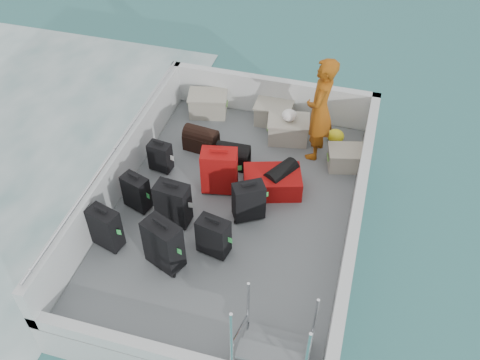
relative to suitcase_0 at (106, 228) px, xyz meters
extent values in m
plane|color=#195658|center=(1.43, 1.07, -0.94)|extent=(160.00, 160.00, 0.00)
cube|color=silver|center=(1.43, 1.07, -0.64)|extent=(3.60, 5.00, 0.60)
cube|color=slate|center=(1.43, 1.07, -0.33)|extent=(3.30, 4.70, 0.02)
cube|color=silver|center=(-0.30, 1.07, 0.03)|extent=(0.14, 5.00, 0.70)
cube|color=silver|center=(3.16, 1.07, 0.03)|extent=(0.14, 5.00, 0.70)
cube|color=silver|center=(1.43, 3.50, 0.03)|extent=(3.60, 0.14, 0.70)
cube|color=silver|center=(1.43, -1.36, -0.22)|extent=(3.60, 0.14, 0.20)
cylinder|color=silver|center=(-0.30, 1.07, 0.43)|extent=(0.04, 4.80, 0.04)
cube|color=black|center=(0.00, 0.00, 0.00)|extent=(0.46, 0.34, 0.64)
cube|color=black|center=(0.10, 0.76, -0.03)|extent=(0.43, 0.33, 0.57)
cube|color=black|center=(0.13, 1.60, -0.07)|extent=(0.36, 0.25, 0.50)
cube|color=black|center=(0.86, -0.09, 0.05)|extent=(0.56, 0.45, 0.74)
cube|color=black|center=(0.71, 0.64, 0.02)|extent=(0.48, 0.31, 0.68)
cube|color=#9C0D0C|center=(1.13, 1.43, 0.04)|extent=(0.57, 0.40, 0.71)
cube|color=black|center=(1.41, 0.27, -0.03)|extent=(0.46, 0.32, 0.58)
cube|color=black|center=(1.69, 1.00, -0.02)|extent=(0.50, 0.43, 0.61)
cube|color=#9C0D0C|center=(1.89, 1.61, -0.15)|extent=(0.96, 0.78, 0.33)
cube|color=#ACA896|center=(0.38, 3.17, -0.13)|extent=(0.70, 0.56, 0.38)
cube|color=#ACA896|center=(1.53, 3.23, -0.14)|extent=(0.59, 0.41, 0.36)
cube|color=#ACA896|center=(1.87, 2.85, -0.13)|extent=(0.70, 0.54, 0.38)
cube|color=#ACA896|center=(2.88, 2.43, -0.16)|extent=(0.61, 0.49, 0.32)
ellipsoid|color=yellow|center=(2.64, 3.02, -0.21)|extent=(0.28, 0.26, 0.22)
ellipsoid|color=white|center=(1.87, 2.85, 0.15)|extent=(0.24, 0.24, 0.18)
imported|color=orange|center=(2.36, 2.63, 0.54)|extent=(0.46, 0.67, 1.72)
camera|label=1|loc=(2.97, -3.99, 5.37)|focal=40.00mm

